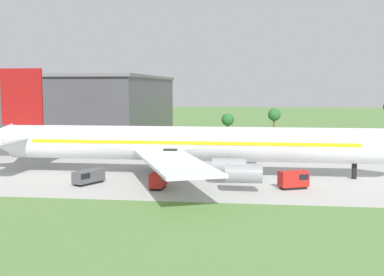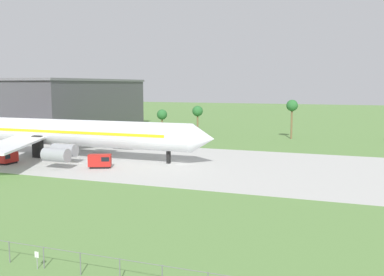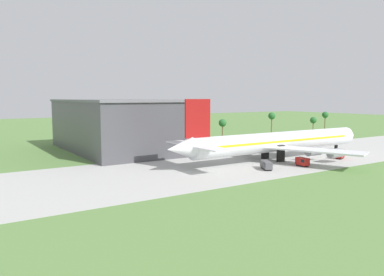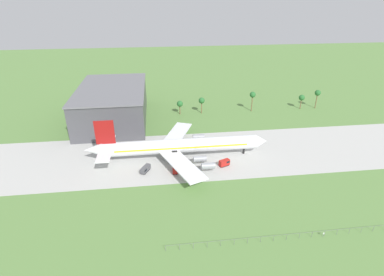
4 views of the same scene
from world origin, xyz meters
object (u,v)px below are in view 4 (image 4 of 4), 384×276
Objects in this scene: jet_airliner at (179,146)px; fuel_truck at (175,170)px; catering_van at (145,169)px; no_stopping_sign at (324,234)px; baggage_tug at (225,163)px; terminal_building at (113,104)px.

jet_airliner is 20.15× the size of fuel_truck.
catering_van is 3.51× the size of no_stopping_sign.
fuel_truck reaches higher than no_stopping_sign.
no_stopping_sign is at bearing -38.88° from catering_van.
fuel_truck is 12.35m from catering_van.
jet_airliner is at bearing 152.80° from baggage_tug.
baggage_tug is 1.25× the size of fuel_truck.
baggage_tug is at bearing 114.99° from no_stopping_sign.
terminal_building is at bearing 131.46° from baggage_tug.
catering_van is at bearing -145.26° from jet_airliner.
baggage_tug is (18.67, -9.60, -4.23)m from jet_airliner.
no_stopping_sign is at bearing -54.83° from terminal_building.
jet_airliner reaches higher than catering_van.
terminal_building reaches higher than fuel_truck.
terminal_building is (-33.15, 49.05, 3.79)m from jet_airliner.
jet_airliner is 59.33m from terminal_building.
baggage_tug is at bearing 1.01° from catering_van.
no_stopping_sign is at bearing -44.63° from fuel_truck.
no_stopping_sign is (39.19, -53.61, -4.69)m from jet_airliner.
fuel_truck is (-21.21, -2.82, -0.16)m from baggage_tug.
jet_airliner is 66.57m from no_stopping_sign.
fuel_truck is at bearing -63.53° from terminal_building.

